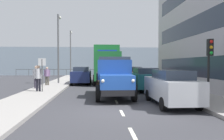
{
  "coord_description": "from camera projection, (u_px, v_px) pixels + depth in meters",
  "views": [
    {
      "loc": [
        1.03,
        9.1,
        2.02
      ],
      "look_at": [
        -0.55,
        -13.67,
        1.37
      ],
      "focal_mm": 34.91,
      "sensor_mm": 36.0,
      "label": 1
    }
  ],
  "objects": [
    {
      "name": "ground_plane",
      "position": [
        110.0,
        88.0,
        17.84
      ],
      "size": [
        80.0,
        80.0,
        0.0
      ],
      "primitive_type": "plane",
      "color": "#38383D"
    },
    {
      "name": "sidewalk_left",
      "position": [
        167.0,
        87.0,
        18.17
      ],
      "size": [
        2.55,
        37.43,
        0.15
      ],
      "primitive_type": "cube",
      "color": "#9E9993",
      "rests_on": "ground_plane"
    },
    {
      "name": "sidewalk_right",
      "position": [
        50.0,
        88.0,
        17.5
      ],
      "size": [
        2.55,
        37.43,
        0.15
      ],
      "primitive_type": "cube",
      "color": "#9E9993",
      "rests_on": "ground_plane"
    },
    {
      "name": "road_centreline_markings",
      "position": [
        110.0,
        88.0,
        17.82
      ],
      "size": [
        0.12,
        34.16,
        0.01
      ],
      "color": "silver",
      "rests_on": "ground_plane"
    },
    {
      "name": "sea_horizon",
      "position": [
        103.0,
        61.0,
        39.42
      ],
      "size": [
        80.0,
        0.8,
        5.0
      ],
      "primitive_type": "cube",
      "color": "#8C9EAD",
      "rests_on": "ground_plane"
    },
    {
      "name": "seawall_railing",
      "position": [
        103.0,
        71.0,
        35.87
      ],
      "size": [
        28.08,
        0.08,
        1.2
      ],
      "color": "#4C5156",
      "rests_on": "ground_plane"
    },
    {
      "name": "truck_vintage_blue",
      "position": [
        114.0,
        78.0,
        12.88
      ],
      "size": [
        2.17,
        5.64,
        2.43
      ],
      "color": "black",
      "rests_on": "ground_plane"
    },
    {
      "name": "lorry_cargo_green",
      "position": [
        106.0,
        63.0,
        22.75
      ],
      "size": [
        2.58,
        8.2,
        3.87
      ],
      "color": "#1E7033",
      "rests_on": "ground_plane"
    },
    {
      "name": "car_silver_kerbside_near",
      "position": [
        171.0,
        87.0,
        10.62
      ],
      "size": [
        1.76,
        4.31,
        1.72
      ],
      "color": "#B7BABF",
      "rests_on": "ground_plane"
    },
    {
      "name": "car_teal_kerbside_1",
      "position": [
        145.0,
        79.0,
        16.46
      ],
      "size": [
        1.89,
        4.14,
        1.72
      ],
      "color": "#1E6670",
      "rests_on": "ground_plane"
    },
    {
      "name": "car_red_kerbside_2",
      "position": [
        132.0,
        75.0,
        22.24
      ],
      "size": [
        1.89,
        4.46,
        1.72
      ],
      "color": "#B21E1E",
      "rests_on": "ground_plane"
    },
    {
      "name": "car_maroon_kerbside_3",
      "position": [
        125.0,
        72.0,
        28.27
      ],
      "size": [
        1.87,
        4.04,
        1.72
      ],
      "color": "maroon",
      "rests_on": "ground_plane"
    },
    {
      "name": "car_navy_oppositeside_0",
      "position": [
        81.0,
        75.0,
        21.59
      ],
      "size": [
        1.86,
        4.14,
        1.72
      ],
      "color": "navy",
      "rests_on": "ground_plane"
    },
    {
      "name": "pedestrian_near_railing",
      "position": [
        38.0,
        76.0,
        14.81
      ],
      "size": [
        0.53,
        0.34,
        1.79
      ],
      "color": "black",
      "rests_on": "sidewalk_right"
    },
    {
      "name": "pedestrian_with_bag",
      "position": [
        36.0,
        75.0,
        16.59
      ],
      "size": [
        0.53,
        0.34,
        1.72
      ],
      "color": "#383342",
      "rests_on": "sidewalk_right"
    },
    {
      "name": "pedestrian_couple_a",
      "position": [
        47.0,
        74.0,
        19.11
      ],
      "size": [
        0.53,
        0.34,
        1.6
      ],
      "color": "#4C473D",
      "rests_on": "sidewalk_right"
    },
    {
      "name": "traffic_light_near",
      "position": [
        210.0,
        55.0,
        11.69
      ],
      "size": [
        0.28,
        0.41,
        3.2
      ],
      "color": "black",
      "rests_on": "sidewalk_left"
    },
    {
      "name": "lamp_post_promenade",
      "position": [
        59.0,
        42.0,
        21.3
      ],
      "size": [
        0.32,
        1.14,
        6.69
      ],
      "color": "#59595B",
      "rests_on": "sidewalk_right"
    },
    {
      "name": "lamp_post_far",
      "position": [
        71.0,
        49.0,
        32.26
      ],
      "size": [
        0.32,
        1.14,
        6.79
      ],
      "color": "#59595B",
      "rests_on": "sidewalk_right"
    },
    {
      "name": "street_sign",
      "position": [
        42.0,
        69.0,
        14.65
      ],
      "size": [
        0.5,
        0.07,
        2.25
      ],
      "color": "#4C4C4C",
      "rests_on": "sidewalk_right"
    }
  ]
}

